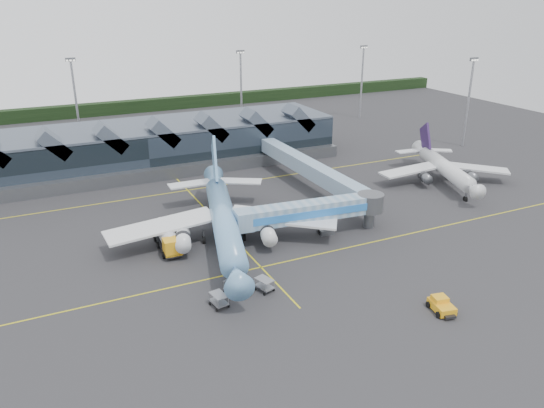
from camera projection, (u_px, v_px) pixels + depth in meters
name	position (u px, v px, depth m)	size (l,w,h in m)	color
ground	(240.00, 245.00, 83.32)	(260.00, 260.00, 0.00)	#262628
taxi_stripes	(218.00, 222.00, 91.72)	(120.00, 60.00, 0.01)	gold
tree_line_far	(114.00, 108.00, 175.01)	(260.00, 4.00, 4.00)	black
terminal	(139.00, 147.00, 119.29)	(90.00, 22.25, 12.52)	black
light_masts	(223.00, 94.00, 139.90)	(132.40, 42.56, 22.45)	gray
main_airliner	(223.00, 217.00, 83.40)	(36.04, 42.29, 13.80)	#6692CE
regional_jet	(443.00, 167.00, 110.59)	(26.54, 29.69, 10.48)	silver
jet_bridge	(321.00, 211.00, 85.53)	(25.65, 6.05, 6.07)	#6B92B2
fuel_truck	(167.00, 236.00, 81.97)	(3.41, 10.43, 3.48)	black
pushback_tug	(441.00, 305.00, 65.69)	(3.12, 4.30, 1.77)	#EEA316
baggage_carts	(239.00, 290.00, 68.81)	(8.88, 4.91, 1.73)	gray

